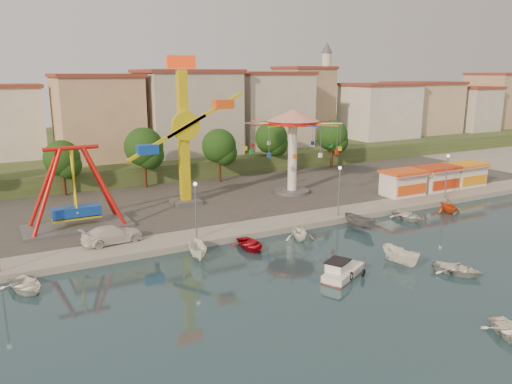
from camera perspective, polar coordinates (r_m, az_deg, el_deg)
ground at (r=39.29m, az=11.70°, el=-9.67°), size 200.00×200.00×0.00m
quay_deck at (r=93.62m, az=-13.46°, el=3.89°), size 200.00×100.00×0.60m
asphalt_pad at (r=63.75m, az=-5.82°, el=0.10°), size 90.00×28.00×0.01m
hill_terrace at (r=98.23m, az=-14.28°, el=4.99°), size 200.00×60.00×3.00m
pirate_ship_ride at (r=50.67m, az=-20.02°, el=0.26°), size 10.00×5.00×8.00m
kamikaze_tower at (r=56.35m, az=-7.74°, el=6.27°), size 9.10×3.10×16.50m
wave_swinger at (r=61.35m, az=4.23°, el=6.82°), size 11.60×11.60×10.40m
booth_left at (r=63.67m, az=16.45°, el=1.03°), size 5.40×3.78×3.08m
booth_mid at (r=67.87m, az=19.97°, el=1.52°), size 5.40×3.78×3.08m
booth_right at (r=71.90m, az=22.80°, el=1.90°), size 5.40×3.78×3.08m
lamp_post_1 at (r=44.96m, az=-6.88°, el=-2.32°), size 0.14×0.14×5.00m
lamp_post_2 at (r=52.75m, az=9.47°, el=-0.05°), size 0.14×0.14×5.00m
lamp_post_3 at (r=63.68m, az=20.93°, el=1.56°), size 0.14×0.14×5.00m
tree_1 at (r=64.81m, az=-21.31°, el=3.61°), size 4.35×4.35×6.80m
tree_2 at (r=66.24m, az=-12.71°, el=5.03°), size 5.02×5.02×7.85m
tree_3 at (r=68.33m, az=-4.24°, el=5.26°), size 4.68×4.68×7.32m
tree_4 at (r=75.49m, az=1.77°, el=6.22°), size 4.86×4.86×7.60m
tree_5 at (r=79.52m, az=8.72°, el=6.41°), size 4.83×4.83×7.54m
building_1 at (r=79.13m, az=-26.76°, el=6.27°), size 12.33×9.01×8.63m
building_2 at (r=81.06m, az=-17.51°, el=8.14°), size 11.95×9.28×11.23m
building_3 at (r=81.95m, az=-7.45°, el=7.98°), size 12.59×10.50×9.20m
building_4 at (r=90.65m, az=-0.20°, el=8.62°), size 10.75×9.23×9.24m
building_5 at (r=96.05m, az=7.44°, el=9.37°), size 12.77×10.96×11.21m
building_6 at (r=102.18m, az=13.41°, el=9.69°), size 8.23×8.98×12.36m
building_7 at (r=114.00m, az=16.21°, el=8.97°), size 11.59×10.93×8.76m
building_8 at (r=119.87m, az=23.30°, el=9.53°), size 12.84×9.28×12.58m
building_9 at (r=132.39m, az=25.99°, el=8.81°), size 12.95×9.17×9.21m
minaret at (r=100.96m, az=7.97°, el=11.79°), size 2.80×2.80×18.00m
cabin_motorboat at (r=39.14m, az=9.84°, el=-9.03°), size 4.66×3.49×1.54m
rowboat_a at (r=42.25m, az=22.03°, el=-8.18°), size 3.97×4.48×0.77m
skiff at (r=42.53m, az=16.23°, el=-7.06°), size 1.55×3.84×1.47m
van at (r=45.94m, az=-16.10°, el=-4.68°), size 5.53×2.81×1.54m
moored_boat_0 at (r=39.99m, az=-24.87°, el=-9.66°), size 3.81×4.52×0.80m
moored_boat_2 at (r=42.46m, az=-6.63°, el=-6.67°), size 2.16×3.85×1.40m
moored_boat_3 at (r=44.52m, az=-0.64°, el=-6.03°), size 2.79×3.87×0.79m
moored_boat_4 at (r=46.90m, az=4.99°, el=-4.51°), size 3.50×3.78×1.65m
moored_boat_5 at (r=51.13m, az=11.78°, el=-3.34°), size 2.12×3.94×1.44m
moored_boat_6 at (r=55.57m, az=16.97°, el=-2.65°), size 2.76×3.85×0.80m
moored_boat_7 at (r=59.88m, az=21.12°, el=-1.44°), size 3.29×3.58×1.60m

